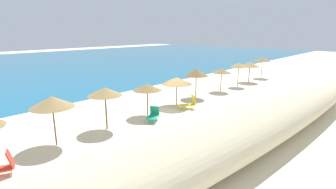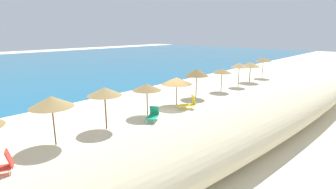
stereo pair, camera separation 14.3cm
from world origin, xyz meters
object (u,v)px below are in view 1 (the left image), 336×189
(beach_umbrella_5, at_px, (177,81))
(lounge_chair_3, at_px, (188,103))
(beach_umbrella_4, at_px, (147,87))
(beach_umbrella_8, at_px, (239,65))
(beach_umbrella_9, at_px, (250,64))
(beach_umbrella_10, at_px, (263,59))
(lounge_chair_0, at_px, (153,115))
(beach_umbrella_2, at_px, (52,102))
(beach_umbrella_3, at_px, (105,92))
(beach_umbrella_7, at_px, (222,71))
(lounge_chair_2, at_px, (2,166))
(beach_umbrella_6, at_px, (196,72))

(beach_umbrella_5, distance_m, lounge_chair_3, 2.23)
(beach_umbrella_4, bearing_deg, lounge_chair_3, -20.13)
(beach_umbrella_8, bearing_deg, beach_umbrella_9, 3.85)
(beach_umbrella_10, relative_size, lounge_chair_0, 1.92)
(beach_umbrella_2, height_order, beach_umbrella_5, beach_umbrella_2)
(beach_umbrella_5, bearing_deg, beach_umbrella_3, -178.71)
(beach_umbrella_2, distance_m, lounge_chair_3, 10.95)
(beach_umbrella_4, bearing_deg, beach_umbrella_8, -0.08)
(beach_umbrella_3, bearing_deg, lounge_chair_3, -9.63)
(beach_umbrella_9, bearing_deg, beach_umbrella_3, -179.33)
(beach_umbrella_5, bearing_deg, beach_umbrella_7, 0.24)
(beach_umbrella_7, distance_m, lounge_chair_2, 21.50)
(beach_umbrella_9, bearing_deg, beach_umbrella_6, 178.12)
(beach_umbrella_3, relative_size, lounge_chair_3, 1.74)
(beach_umbrella_6, xyz_separation_m, lounge_chair_2, (-17.39, -2.01, -1.99))
(beach_umbrella_7, xyz_separation_m, lounge_chair_0, (-11.59, -1.33, -1.78))
(lounge_chair_0, height_order, lounge_chair_3, lounge_chair_3)
(beach_umbrella_6, bearing_deg, beach_umbrella_4, -175.38)
(beach_umbrella_7, bearing_deg, beach_umbrella_2, -179.44)
(beach_umbrella_3, distance_m, lounge_chair_0, 4.01)
(beach_umbrella_10, xyz_separation_m, lounge_chair_3, (-18.66, -1.59, -2.09))
(beach_umbrella_2, distance_m, beach_umbrella_3, 3.44)
(beach_umbrella_7, height_order, lounge_chair_2, beach_umbrella_7)
(beach_umbrella_5, relative_size, lounge_chair_0, 1.78)
(beach_umbrella_5, bearing_deg, beach_umbrella_10, 0.61)
(beach_umbrella_8, xyz_separation_m, lounge_chair_2, (-24.89, -1.42, -2.02))
(beach_umbrella_2, height_order, lounge_chair_3, beach_umbrella_2)
(beach_umbrella_9, xyz_separation_m, lounge_chair_0, (-18.55, -1.39, -1.83))
(beach_umbrella_4, distance_m, beach_umbrella_8, 14.57)
(lounge_chair_0, bearing_deg, beach_umbrella_8, -115.82)
(beach_umbrella_2, xyz_separation_m, beach_umbrella_5, (10.80, 0.15, -0.35))
(beach_umbrella_8, xyz_separation_m, beach_umbrella_9, (3.44, 0.23, -0.25))
(beach_umbrella_4, height_order, beach_umbrella_8, beach_umbrella_8)
(beach_umbrella_7, bearing_deg, lounge_chair_2, -175.73)
(beach_umbrella_2, bearing_deg, lounge_chair_2, -155.55)
(beach_umbrella_9, bearing_deg, beach_umbrella_4, -179.33)
(beach_umbrella_6, bearing_deg, lounge_chair_0, -167.04)
(beach_umbrella_4, bearing_deg, beach_umbrella_2, -179.79)
(lounge_chair_0, bearing_deg, beach_umbrella_5, -102.76)
(beach_umbrella_2, bearing_deg, beach_umbrella_8, 0.01)
(beach_umbrella_5, bearing_deg, beach_umbrella_4, -178.07)
(beach_umbrella_9, relative_size, lounge_chair_2, 1.80)
(beach_umbrella_5, bearing_deg, lounge_chair_2, -173.58)
(beach_umbrella_4, height_order, lounge_chair_2, beach_umbrella_4)
(beach_umbrella_4, height_order, lounge_chair_3, beach_umbrella_4)
(beach_umbrella_4, relative_size, beach_umbrella_5, 0.94)
(beach_umbrella_3, distance_m, beach_umbrella_6, 10.85)
(beach_umbrella_7, xyz_separation_m, lounge_chair_3, (-7.57, -1.43, -1.75))
(beach_umbrella_7, xyz_separation_m, beach_umbrella_8, (3.52, -0.17, 0.29))
(beach_umbrella_2, relative_size, beach_umbrella_7, 1.17)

